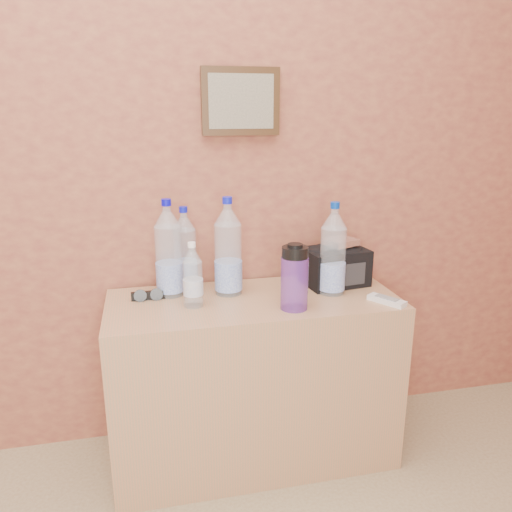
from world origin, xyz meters
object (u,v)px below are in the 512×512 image
at_px(sunglasses, 148,295).
at_px(pet_small, 193,278).
at_px(foil_packet, 341,242).
at_px(pet_large_b, 185,253).
at_px(pet_large_a, 169,254).
at_px(pet_large_c, 228,252).
at_px(dresser, 254,379).
at_px(ac_remote, 387,301).
at_px(toiletry_bag, 335,264).
at_px(pet_large_d, 333,254).
at_px(nalgene_bottle, 294,277).

bearing_deg(sunglasses, pet_small, -33.52).
bearing_deg(foil_packet, pet_large_b, 170.91).
height_order(pet_large_a, pet_large_c, pet_large_c).
bearing_deg(sunglasses, pet_large_b, 32.40).
distance_m(dresser, ac_remote, 0.61).
distance_m(pet_large_c, pet_small, 0.19).
distance_m(dresser, toiletry_bag, 0.56).
height_order(pet_large_c, sunglasses, pet_large_c).
distance_m(dresser, sunglasses, 0.53).
distance_m(pet_large_c, ac_remote, 0.62).
bearing_deg(sunglasses, foil_packet, -1.06).
bearing_deg(dresser, toiletry_bag, 14.57).
distance_m(pet_large_b, foil_packet, 0.62).
bearing_deg(dresser, pet_large_d, -0.84).
xyz_separation_m(pet_large_c, nalgene_bottle, (0.20, -0.21, -0.05)).
distance_m(ac_remote, toiletry_bag, 0.28).
xyz_separation_m(pet_large_b, pet_small, (0.01, -0.20, -0.04)).
distance_m(pet_small, toiletry_bag, 0.60).
bearing_deg(pet_large_b, pet_large_d, -18.48).
bearing_deg(nalgene_bottle, foil_packet, 39.03).
bearing_deg(nalgene_bottle, pet_large_c, 134.46).
relative_size(pet_large_b, ac_remote, 2.32).
xyz_separation_m(dresser, pet_small, (-0.23, -0.02, 0.45)).
xyz_separation_m(dresser, pet_large_c, (-0.08, 0.08, 0.51)).
relative_size(pet_large_c, toiletry_bag, 1.54).
height_order(nalgene_bottle, sunglasses, nalgene_bottle).
relative_size(dresser, pet_small, 4.57).
bearing_deg(nalgene_bottle, dresser, 133.87).
height_order(pet_large_b, ac_remote, pet_large_b).
distance_m(pet_large_a, ac_remote, 0.83).
bearing_deg(pet_small, pet_large_c, 35.15).
relative_size(dresser, toiletry_bag, 4.45).
bearing_deg(pet_small, ac_remote, -10.44).
distance_m(pet_large_d, ac_remote, 0.26).
distance_m(nalgene_bottle, ac_remote, 0.37).
xyz_separation_m(pet_large_c, pet_small, (-0.15, -0.10, -0.06)).
relative_size(pet_large_c, pet_small, 1.58).
bearing_deg(pet_large_d, pet_small, -178.04).
xyz_separation_m(pet_large_b, ac_remote, (0.71, -0.33, -0.14)).
bearing_deg(pet_small, pet_large_a, 118.50).
bearing_deg(pet_large_d, pet_large_c, 167.75).
distance_m(pet_large_b, pet_large_c, 0.18).
xyz_separation_m(dresser, sunglasses, (-0.39, 0.08, 0.36)).
relative_size(dresser, foil_packet, 9.26).
xyz_separation_m(pet_large_d, pet_small, (-0.54, -0.02, -0.05)).
relative_size(sunglasses, ac_remote, 0.89).
relative_size(pet_large_c, sunglasses, 2.98).
bearing_deg(nalgene_bottle, pet_large_d, 32.62).
xyz_separation_m(pet_large_b, foil_packet, (0.61, -0.10, 0.03)).
bearing_deg(pet_large_c, pet_small, -144.85).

